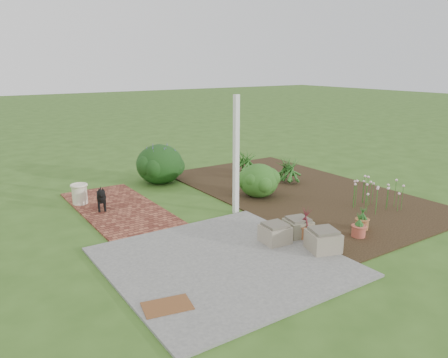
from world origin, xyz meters
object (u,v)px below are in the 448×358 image
black_dog (101,197)px  cream_ceramic_urn (80,194)px  evergreen_shrub (259,180)px  stone_trough_near (323,241)px

black_dog → cream_ceramic_urn: (-0.25, 0.73, -0.08)m
black_dog → evergreen_shrub: (3.47, -1.00, 0.09)m
black_dog → evergreen_shrub: size_ratio=0.62×
evergreen_shrub → black_dog: bearing=163.9°
stone_trough_near → evergreen_shrub: evergreen_shrub is taller
stone_trough_near → black_dog: black_dog is taller
stone_trough_near → cream_ceramic_urn: bearing=119.2°
stone_trough_near → evergreen_shrub: size_ratio=0.52×
cream_ceramic_urn → black_dog: bearing=-70.9°
evergreen_shrub → stone_trough_near: bearing=-108.5°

